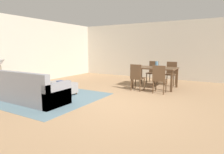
{
  "coord_description": "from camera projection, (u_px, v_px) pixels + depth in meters",
  "views": [
    {
      "loc": [
        2.48,
        -4.17,
        1.46
      ],
      "look_at": [
        -0.32,
        0.67,
        0.61
      ],
      "focal_mm": 30.44,
      "sensor_mm": 36.0,
      "label": 1
    }
  ],
  "objects": [
    {
      "name": "ottoman_table",
      "position": [
        62.0,
        87.0,
        6.1
      ],
      "size": [
        0.98,
        0.46,
        0.38
      ],
      "color": "gray",
      "rests_on": "ground_plane"
    },
    {
      "name": "table_lamp",
      "position": [
        0.0,
        63.0,
        5.91
      ],
      "size": [
        0.26,
        0.26,
        0.53
      ],
      "color": "brown",
      "rests_on": "side_table"
    },
    {
      "name": "couch",
      "position": [
        28.0,
        91.0,
        5.21
      ],
      "size": [
        2.26,
        0.86,
        0.86
      ],
      "color": "gray",
      "rests_on": "ground_plane"
    },
    {
      "name": "dining_chair_near_right",
      "position": [
        159.0,
        78.0,
        6.1
      ],
      "size": [
        0.42,
        0.42,
        0.92
      ],
      "color": "#513823",
      "rests_on": "ground_plane"
    },
    {
      "name": "book_on_ottoman",
      "position": [
        61.0,
        81.0,
        6.14
      ],
      "size": [
        0.28,
        0.23,
        0.03
      ],
      "primitive_type": "cube",
      "rotation": [
        0.0,
        0.0,
        -0.12
      ],
      "color": "#3F4C72",
      "rests_on": "ottoman_table"
    },
    {
      "name": "area_rug",
      "position": [
        47.0,
        97.0,
        5.71
      ],
      "size": [
        3.0,
        2.8,
        0.01
      ],
      "primitive_type": "cube",
      "color": "slate",
      "rests_on": "ground_plane"
    },
    {
      "name": "side_table",
      "position": [
        2.0,
        80.0,
        5.99
      ],
      "size": [
        0.4,
        0.4,
        0.59
      ],
      "color": "brown",
      "rests_on": "ground_plane"
    },
    {
      "name": "dining_chair_far_right",
      "position": [
        171.0,
        72.0,
        7.6
      ],
      "size": [
        0.4,
        0.4,
        0.92
      ],
      "color": "#513823",
      "rests_on": "ground_plane"
    },
    {
      "name": "dining_chair_far_left",
      "position": [
        153.0,
        71.0,
        8.0
      ],
      "size": [
        0.43,
        0.43,
        0.92
      ],
      "color": "#513823",
      "rests_on": "ground_plane"
    },
    {
      "name": "dining_chair_near_left",
      "position": [
        137.0,
        76.0,
        6.51
      ],
      "size": [
        0.42,
        0.42,
        0.92
      ],
      "color": "#513823",
      "rests_on": "ground_plane"
    },
    {
      "name": "wall_left",
      "position": [
        18.0,
        51.0,
        7.47
      ],
      "size": [
        0.12,
        11.0,
        2.7
      ],
      "primitive_type": "cube",
      "color": "#BCB2A0",
      "rests_on": "ground_plane"
    },
    {
      "name": "ground_plane",
      "position": [
        110.0,
        104.0,
        5.02
      ],
      "size": [
        10.8,
        10.8,
        0.0
      ],
      "primitive_type": "plane",
      "color": "#9E7A56"
    },
    {
      "name": "wall_back",
      "position": [
        163.0,
        51.0,
        9.1
      ],
      "size": [
        9.0,
        0.12,
        2.7
      ],
      "primitive_type": "cube",
      "color": "#BCB2A0",
      "rests_on": "ground_plane"
    },
    {
      "name": "vase_centerpiece",
      "position": [
        157.0,
        64.0,
        6.95
      ],
      "size": [
        0.12,
        0.12,
        0.22
      ],
      "primitive_type": "cylinder",
      "color": "slate",
      "rests_on": "dining_table"
    },
    {
      "name": "dining_table",
      "position": [
        155.0,
        70.0,
        7.03
      ],
      "size": [
        1.54,
        0.99,
        0.76
      ],
      "color": "#513823",
      "rests_on": "ground_plane"
    }
  ]
}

